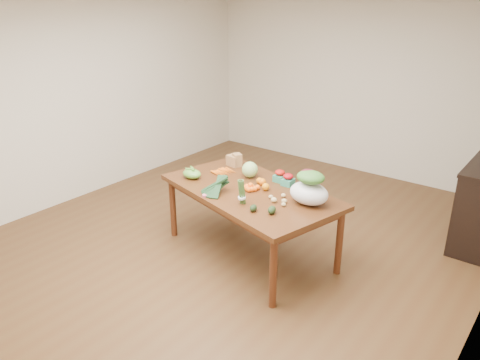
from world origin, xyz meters
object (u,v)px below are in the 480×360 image
Objects in this scene: paper_bag at (234,160)px; mandarin_cluster at (250,186)px; asparagus_bundle at (242,192)px; salad_bag at (309,189)px; kale_bunch at (213,187)px; dining_table at (250,222)px; cabbage at (250,170)px.

mandarin_cluster is (0.58, -0.47, -0.03)m from paper_bag.
salad_bag is (0.50, 0.39, 0.03)m from asparagus_bundle.
asparagus_bundle is 0.64× the size of salad_bag.
mandarin_cluster is at bearing 126.52° from asparagus_bundle.
paper_bag is 1.07m from asparagus_bundle.
asparagus_bundle is (0.71, -0.79, 0.05)m from paper_bag.
kale_bunch reaches higher than paper_bag.
dining_table is 10.36× the size of mandarin_cluster.
dining_table is 0.84m from salad_bag.
mandarin_cluster is (0.02, -0.02, 0.42)m from dining_table.
dining_table is 0.42m from mandarin_cluster.
dining_table is 0.85m from paper_bag.
kale_bunch reaches higher than mandarin_cluster.
paper_bag is 1.28m from salad_bag.
salad_bag reaches higher than dining_table.
kale_bunch is at bearing -110.02° from dining_table.
cabbage is at bearing 102.23° from kale_bunch.
dining_table is at bearing 127.82° from asparagus_bundle.
paper_bag is at bearing 155.62° from dining_table.
salad_bag is (0.63, 0.08, 0.11)m from mandarin_cluster.
asparagus_bundle is 0.64m from salad_bag.
asparagus_bundle is at bearing -47.78° from paper_bag.
asparagus_bundle reaches higher than paper_bag.
paper_bag is 1.18× the size of mandarin_cluster.
cabbage is at bearing -26.55° from paper_bag.
paper_bag is 0.85m from kale_bunch.
paper_bag is 1.22× the size of cabbage.
cabbage is 0.70m from asparagus_bundle.
cabbage reaches higher than kale_bunch.
dining_table is 0.62m from asparagus_bundle.
dining_table is 7.46× the size of asparagus_bundle.
cabbage is 0.70× the size of asparagus_bundle.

